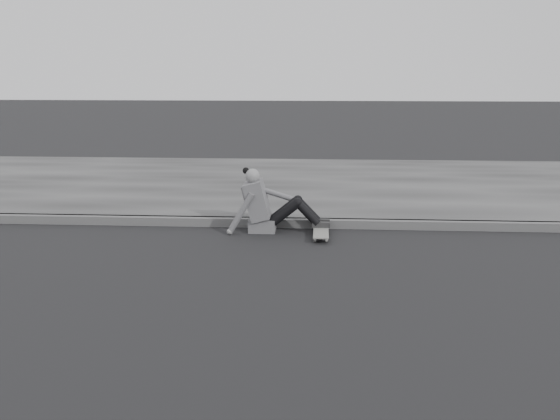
% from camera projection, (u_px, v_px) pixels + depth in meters
% --- Properties ---
extents(ground, '(80.00, 80.00, 0.00)m').
position_uv_depth(ground, '(423.00, 293.00, 6.15)').
color(ground, black).
rests_on(ground, ground).
extents(curb, '(24.00, 0.16, 0.12)m').
position_uv_depth(curb, '(393.00, 224.00, 8.65)').
color(curb, '#4D4D4D').
rests_on(curb, ground).
extents(sidewalk, '(24.00, 6.00, 0.12)m').
position_uv_depth(sidewalk, '(375.00, 185.00, 11.59)').
color(sidewalk, '#383838').
rests_on(sidewalk, ground).
extents(skateboard, '(0.20, 0.78, 0.09)m').
position_uv_depth(skateboard, '(321.00, 231.00, 8.23)').
color(skateboard, '#989893').
rests_on(skateboard, ground).
extents(seated_woman, '(1.38, 0.46, 0.88)m').
position_uv_depth(seated_woman, '(267.00, 205.00, 8.45)').
color(seated_woman, '#58575A').
rests_on(seated_woman, ground).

